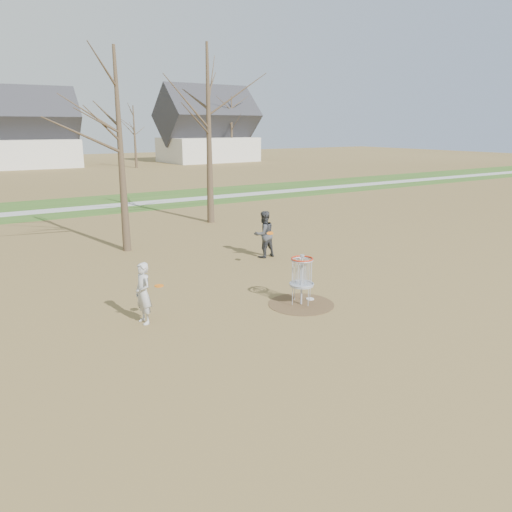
{
  "coord_description": "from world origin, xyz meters",
  "views": [
    {
      "loc": [
        -7.92,
        -10.13,
        4.7
      ],
      "look_at": [
        -0.5,
        1.5,
        1.1
      ],
      "focal_mm": 35.0,
      "sensor_mm": 36.0,
      "label": 1
    }
  ],
  "objects_px": {
    "player_standing": "(143,293)",
    "player_throwing": "(264,234)",
    "disc_golf_basket": "(302,272)",
    "disc_grounded": "(310,299)"
  },
  "relations": [
    {
      "from": "player_standing",
      "to": "player_throwing",
      "type": "distance_m",
      "value": 7.06
    },
    {
      "from": "player_throwing",
      "to": "disc_golf_basket",
      "type": "height_order",
      "value": "player_throwing"
    },
    {
      "from": "player_throwing",
      "to": "disc_golf_basket",
      "type": "bearing_deg",
      "value": 64.19
    },
    {
      "from": "player_throwing",
      "to": "disc_golf_basket",
      "type": "xyz_separation_m",
      "value": [
        -1.93,
        -4.77,
        0.05
      ]
    },
    {
      "from": "player_standing",
      "to": "disc_grounded",
      "type": "height_order",
      "value": "player_standing"
    },
    {
      "from": "disc_golf_basket",
      "to": "player_throwing",
      "type": "bearing_deg",
      "value": 67.95
    },
    {
      "from": "player_standing",
      "to": "player_throwing",
      "type": "xyz_separation_m",
      "value": [
        5.99,
        3.74,
        0.1
      ]
    },
    {
      "from": "player_throwing",
      "to": "disc_grounded",
      "type": "distance_m",
      "value": 4.92
    },
    {
      "from": "player_throwing",
      "to": "disc_golf_basket",
      "type": "relative_size",
      "value": 1.28
    },
    {
      "from": "disc_grounded",
      "to": "disc_golf_basket",
      "type": "relative_size",
      "value": 0.16
    }
  ]
}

